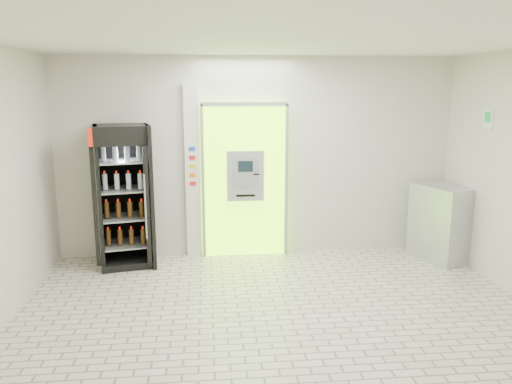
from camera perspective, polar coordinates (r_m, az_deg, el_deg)
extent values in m
plane|color=beige|center=(5.64, 2.81, -14.94)|extent=(6.00, 6.00, 0.00)
plane|color=beige|center=(7.58, 0.16, 4.00)|extent=(6.00, 0.00, 6.00)
plane|color=beige|center=(2.79, 10.80, -10.32)|extent=(6.00, 0.00, 6.00)
plane|color=white|center=(5.05, 3.18, 17.08)|extent=(6.00, 6.00, 0.00)
cube|color=#96FF10|center=(7.55, -1.30, 1.28)|extent=(1.20, 0.12, 2.30)
cube|color=gray|center=(7.36, -1.30, 10.01)|extent=(1.28, 0.04, 0.06)
cube|color=gray|center=(7.46, -6.09, 1.08)|extent=(0.04, 0.04, 2.30)
cube|color=gray|center=(7.56, 3.51, 1.26)|extent=(0.04, 0.04, 2.30)
cube|color=black|center=(7.65, -0.50, -3.57)|extent=(0.62, 0.01, 0.67)
cube|color=black|center=(7.37, -3.96, 7.50)|extent=(0.22, 0.01, 0.18)
cube|color=#A8ABB0|center=(7.42, -1.24, 1.88)|extent=(0.55, 0.12, 0.75)
cube|color=black|center=(7.34, -1.21, 2.94)|extent=(0.22, 0.01, 0.16)
cube|color=gray|center=(7.39, -1.20, 0.80)|extent=(0.16, 0.01, 0.12)
cube|color=black|center=(7.37, 0.04, 2.04)|extent=(0.09, 0.01, 0.02)
cube|color=black|center=(7.42, -1.19, -0.42)|extent=(0.28, 0.01, 0.03)
cube|color=silver|center=(7.53, -7.25, 2.31)|extent=(0.22, 0.10, 2.60)
cube|color=#193FB2|center=(7.42, -7.34, 4.90)|extent=(0.09, 0.01, 0.06)
cube|color=red|center=(7.44, -7.31, 3.91)|extent=(0.09, 0.01, 0.06)
cube|color=yellow|center=(7.46, -7.28, 2.92)|extent=(0.09, 0.01, 0.06)
cube|color=orange|center=(7.48, -7.26, 1.94)|extent=(0.09, 0.01, 0.06)
cube|color=red|center=(7.50, -7.23, 0.96)|extent=(0.09, 0.01, 0.06)
cube|color=black|center=(7.37, -14.77, -0.46)|extent=(0.89, 0.83, 2.03)
cube|color=black|center=(7.68, -14.41, 0.05)|extent=(0.75, 0.21, 2.03)
cube|color=#AF1B09|center=(6.91, -15.59, 6.10)|extent=(0.73, 0.16, 0.24)
cube|color=white|center=(6.90, -15.60, 6.10)|extent=(0.42, 0.09, 0.07)
cube|color=black|center=(7.63, -14.39, -7.54)|extent=(0.89, 0.83, 0.10)
cylinder|color=gray|center=(6.99, -12.53, -1.69)|extent=(0.03, 0.03, 0.91)
cube|color=gray|center=(7.55, -14.49, -5.73)|extent=(0.75, 0.71, 0.02)
cube|color=gray|center=(7.44, -14.65, -2.75)|extent=(0.75, 0.71, 0.02)
cube|color=gray|center=(7.35, -14.81, 0.31)|extent=(0.75, 0.71, 0.02)
cube|color=gray|center=(7.28, -14.98, 3.44)|extent=(0.75, 0.71, 0.02)
cube|color=#A8ABB0|center=(7.95, 20.47, -3.29)|extent=(0.82, 0.98, 1.12)
cube|color=gray|center=(7.81, 18.64, -2.99)|extent=(0.29, 0.78, 0.01)
cube|color=white|center=(7.40, 25.01, 7.53)|extent=(0.02, 0.22, 0.26)
cube|color=#0D913D|center=(7.40, 24.95, 7.77)|extent=(0.00, 0.14, 0.14)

